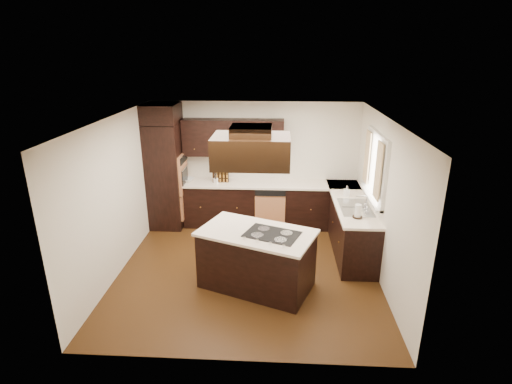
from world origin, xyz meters
The scene contains 30 objects.
floor centered at (0.00, 0.00, -0.01)m, with size 4.20×4.20×0.02m, color #533113.
ceiling centered at (0.00, 0.00, 2.51)m, with size 4.20×4.20×0.02m, color white.
wall_back centered at (0.00, 2.11, 1.25)m, with size 4.20×0.02×2.50m, color silver.
wall_front centered at (0.00, -2.11, 1.25)m, with size 4.20×0.02×2.50m, color silver.
wall_left centered at (-2.11, 0.00, 1.25)m, with size 0.02×4.20×2.50m, color silver.
wall_right centered at (2.11, 0.00, 1.25)m, with size 0.02×4.20×2.50m, color silver.
oven_column centered at (-1.78, 1.71, 1.06)m, with size 0.65×0.75×2.12m, color black.
wall_oven_face centered at (-1.43, 1.71, 1.12)m, with size 0.05×0.62×0.78m, color tan.
base_cabinets_back centered at (0.03, 1.80, 0.44)m, with size 2.93×0.60×0.88m, color black.
base_cabinets_right centered at (1.80, 0.90, 0.44)m, with size 0.60×2.40×0.88m, color black.
countertop_back centered at (0.03, 1.79, 0.90)m, with size 2.93×0.63×0.04m, color white.
countertop_right centered at (1.79, 0.90, 0.90)m, with size 0.63×2.40×0.04m, color white.
upper_cabinets centered at (-0.43, 1.93, 1.81)m, with size 2.00×0.34×0.72m, color black.
dishwasher_front centered at (0.33, 1.50, 0.40)m, with size 0.60×0.05×0.72m, color tan.
window_frame centered at (2.07, 0.55, 1.65)m, with size 0.06×1.32×1.12m, color white.
window_pane centered at (2.10, 0.55, 1.65)m, with size 0.00×1.20×1.00m, color white.
curtain_left centered at (2.01, 0.13, 1.70)m, with size 0.02×0.34×0.90m, color #F5EAC1.
curtain_right centered at (2.01, 0.97, 1.70)m, with size 0.02×0.34×0.90m, color #F5EAC1.
sink_rim centered at (1.80, 0.55, 0.92)m, with size 0.52×0.84×0.01m, color silver.
island centered at (0.17, -0.49, 0.44)m, with size 1.62×0.88×0.88m, color black.
island_top centered at (0.17, -0.49, 0.90)m, with size 1.68×0.94×0.04m, color white.
cooktop centered at (0.40, -0.58, 0.93)m, with size 0.76×0.51×0.01m, color black.
range_hood centered at (0.10, -0.55, 2.16)m, with size 1.05×0.72×0.42m, color black.
hood_duct centered at (0.10, -0.55, 2.44)m, with size 0.55×0.50×0.13m, color black.
blender_base centered at (-0.79, 1.79, 0.97)m, with size 0.15×0.15×0.10m, color silver.
blender_pitcher centered at (-0.79, 1.79, 1.15)m, with size 0.13×0.13×0.26m, color silver.
spice_rack centered at (-0.69, 1.81, 1.05)m, with size 0.32×0.08×0.27m, color black.
mixing_bowl centered at (-1.36, 1.81, 0.95)m, with size 0.27×0.27×0.07m, color white.
soap_bottle centered at (1.73, 1.12, 1.02)m, with size 0.09×0.09×0.19m, color white.
paper_towel centered at (1.75, 0.11, 1.03)m, with size 0.10×0.10×0.22m, color white.
Camera 1 is at (0.46, -5.84, 3.47)m, focal length 28.00 mm.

